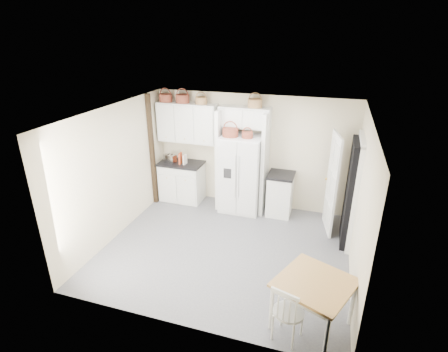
% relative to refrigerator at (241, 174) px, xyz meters
% --- Properties ---
extents(floor, '(4.50, 4.50, 0.00)m').
position_rel_refrigerator_xyz_m(floor, '(0.15, -1.63, -0.88)').
color(floor, '#494A54').
rests_on(floor, ground).
extents(ceiling, '(4.50, 4.50, 0.00)m').
position_rel_refrigerator_xyz_m(ceiling, '(0.15, -1.63, 1.72)').
color(ceiling, white).
rests_on(ceiling, wall_back).
extents(wall_back, '(4.50, 0.00, 4.50)m').
position_rel_refrigerator_xyz_m(wall_back, '(0.15, 0.37, 0.42)').
color(wall_back, beige).
rests_on(wall_back, floor).
extents(wall_left, '(0.00, 4.00, 4.00)m').
position_rel_refrigerator_xyz_m(wall_left, '(-2.10, -1.63, 0.42)').
color(wall_left, beige).
rests_on(wall_left, floor).
extents(wall_right, '(0.00, 4.00, 4.00)m').
position_rel_refrigerator_xyz_m(wall_right, '(2.40, -1.63, 0.42)').
color(wall_right, beige).
rests_on(wall_right, floor).
extents(refrigerator, '(0.91, 0.73, 1.76)m').
position_rel_refrigerator_xyz_m(refrigerator, '(0.00, 0.00, 0.00)').
color(refrigerator, silver).
rests_on(refrigerator, floor).
extents(base_cab_left, '(0.99, 0.63, 0.92)m').
position_rel_refrigerator_xyz_m(base_cab_left, '(-1.49, 0.07, -0.42)').
color(base_cab_left, silver).
rests_on(base_cab_left, floor).
extents(base_cab_right, '(0.52, 0.63, 0.92)m').
position_rel_refrigerator_xyz_m(base_cab_right, '(0.89, 0.07, -0.42)').
color(base_cab_right, silver).
rests_on(base_cab_right, floor).
extents(dining_table, '(1.21, 1.21, 0.77)m').
position_rel_refrigerator_xyz_m(dining_table, '(1.85, -3.08, -0.49)').
color(dining_table, olive).
rests_on(dining_table, floor).
extents(windsor_chair, '(0.52, 0.49, 0.87)m').
position_rel_refrigerator_xyz_m(windsor_chair, '(1.56, -3.38, -0.44)').
color(windsor_chair, silver).
rests_on(windsor_chair, floor).
extents(counter_left, '(1.03, 0.67, 0.04)m').
position_rel_refrigerator_xyz_m(counter_left, '(-1.49, 0.07, 0.06)').
color(counter_left, black).
rests_on(counter_left, base_cab_left).
extents(counter_right, '(0.56, 0.67, 0.04)m').
position_rel_refrigerator_xyz_m(counter_right, '(0.89, 0.07, 0.06)').
color(counter_right, black).
rests_on(counter_right, base_cab_right).
extents(toaster, '(0.32, 0.23, 0.20)m').
position_rel_refrigerator_xyz_m(toaster, '(-1.74, -0.02, 0.18)').
color(toaster, silver).
rests_on(toaster, counter_left).
extents(cookbook_red, '(0.06, 0.18, 0.26)m').
position_rel_refrigerator_xyz_m(cookbook_red, '(-1.47, -0.01, 0.22)').
color(cookbook_red, '#A73819').
rests_on(cookbook_red, counter_left).
extents(cookbook_cream, '(0.05, 0.15, 0.23)m').
position_rel_refrigerator_xyz_m(cookbook_cream, '(-1.36, -0.01, 0.20)').
color(cookbook_cream, beige).
rests_on(cookbook_cream, counter_left).
extents(basket_upper_a, '(0.31, 0.31, 0.17)m').
position_rel_refrigerator_xyz_m(basket_upper_a, '(-1.86, 0.20, 1.56)').
color(basket_upper_a, '#55271A').
rests_on(basket_upper_a, upper_cabinet).
extents(basket_upper_b, '(0.31, 0.31, 0.18)m').
position_rel_refrigerator_xyz_m(basket_upper_b, '(-1.45, 0.20, 1.56)').
color(basket_upper_b, '#55271A').
rests_on(basket_upper_b, upper_cabinet).
extents(basket_upper_c, '(0.26, 0.26, 0.15)m').
position_rel_refrigerator_xyz_m(basket_upper_c, '(-1.00, 0.20, 1.55)').
color(basket_upper_c, olive).
rests_on(basket_upper_c, upper_cabinet).
extents(basket_bridge_b, '(0.31, 0.31, 0.18)m').
position_rel_refrigerator_xyz_m(basket_bridge_b, '(0.22, 0.20, 1.56)').
color(basket_bridge_b, olive).
rests_on(basket_bridge_b, bridge_cabinet).
extents(basket_fridge_a, '(0.34, 0.34, 0.18)m').
position_rel_refrigerator_xyz_m(basket_fridge_a, '(-0.24, -0.10, 0.97)').
color(basket_fridge_a, '#55271A').
rests_on(basket_fridge_a, refrigerator).
extents(basket_fridge_b, '(0.23, 0.23, 0.13)m').
position_rel_refrigerator_xyz_m(basket_fridge_b, '(0.14, -0.10, 0.94)').
color(basket_fridge_b, '#55271A').
rests_on(basket_fridge_b, refrigerator).
extents(upper_cabinet, '(1.40, 0.34, 0.90)m').
position_rel_refrigerator_xyz_m(upper_cabinet, '(-1.35, 0.20, 1.02)').
color(upper_cabinet, silver).
rests_on(upper_cabinet, wall_back).
extents(bridge_cabinet, '(1.12, 0.34, 0.45)m').
position_rel_refrigerator_xyz_m(bridge_cabinet, '(0.00, 0.20, 1.25)').
color(bridge_cabinet, silver).
rests_on(bridge_cabinet, wall_back).
extents(fridge_panel_left, '(0.08, 0.60, 2.30)m').
position_rel_refrigerator_xyz_m(fridge_panel_left, '(-0.51, 0.07, 0.27)').
color(fridge_panel_left, silver).
rests_on(fridge_panel_left, floor).
extents(fridge_panel_right, '(0.08, 0.60, 2.30)m').
position_rel_refrigerator_xyz_m(fridge_panel_right, '(0.51, 0.07, 0.27)').
color(fridge_panel_right, silver).
rests_on(fridge_panel_right, floor).
extents(trim_post, '(0.09, 0.09, 2.60)m').
position_rel_refrigerator_xyz_m(trim_post, '(-2.05, -0.28, 0.42)').
color(trim_post, black).
rests_on(trim_post, floor).
extents(doorway_void, '(0.18, 0.85, 2.05)m').
position_rel_refrigerator_xyz_m(doorway_void, '(2.31, -0.63, 0.15)').
color(doorway_void, black).
rests_on(doorway_void, floor).
extents(door_slab, '(0.21, 0.79, 2.05)m').
position_rel_refrigerator_xyz_m(door_slab, '(1.95, -0.30, 0.15)').
color(door_slab, white).
rests_on(door_slab, floor).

